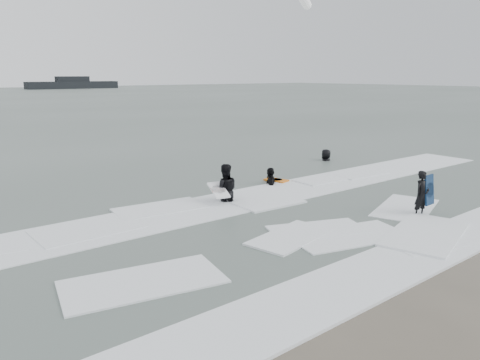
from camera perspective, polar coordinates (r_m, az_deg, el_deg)
ground at (r=11.90m, az=15.25°, el=-9.42°), size 320.00×320.00×0.00m
surfer_centre at (r=15.86m, az=21.08°, el=-4.21°), size 0.59×0.42×1.50m
surfer_wading at (r=16.43m, az=-1.85°, el=-2.75°), size 1.18×1.10×1.93m
surfer_right_near at (r=18.97m, az=3.73°, el=-0.65°), size 1.05×1.15×1.89m
surfer_right_far at (r=24.48m, az=10.42°, el=2.24°), size 1.01×1.02×1.79m
surf_foam at (r=14.23m, az=3.25°, el=-5.08°), size 30.03×9.06×0.09m
bodyboards at (r=16.82m, az=7.49°, el=-0.74°), size 5.13×7.01×1.25m
vessel_horizon at (r=150.72m, az=-19.72°, el=10.94°), size 26.47×4.73×3.59m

